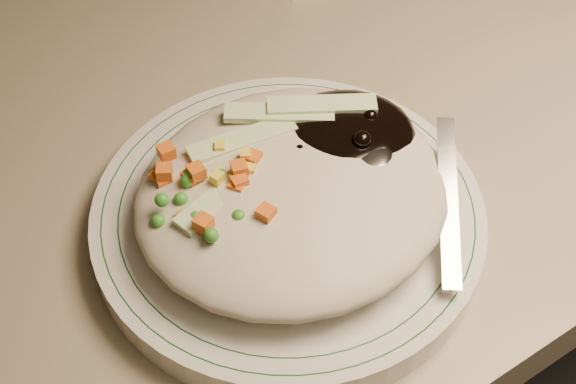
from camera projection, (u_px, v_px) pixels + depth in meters
desk at (226, 197)px, 0.79m from camera, size 1.40×0.70×0.74m
plate at (288, 219)px, 0.50m from camera, size 0.24×0.24×0.02m
plate_rim at (288, 209)px, 0.49m from camera, size 0.23×0.23×0.00m
meal at (295, 184)px, 0.48m from camera, size 0.21×0.19×0.05m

